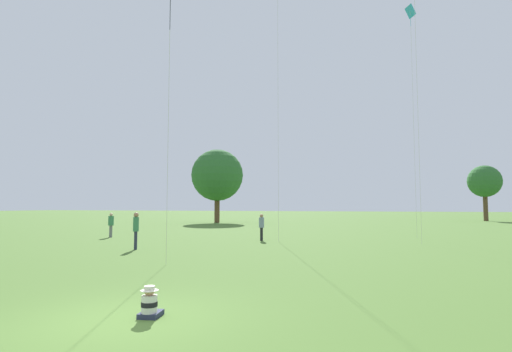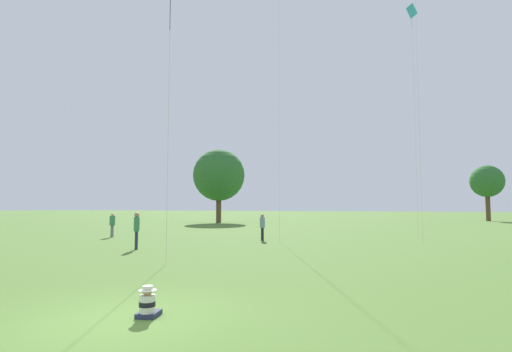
{
  "view_description": "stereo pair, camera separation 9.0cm",
  "coord_description": "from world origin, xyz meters",
  "px_view_note": "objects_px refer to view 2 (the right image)",
  "views": [
    {
      "loc": [
        4.8,
        -6.7,
        2.2
      ],
      "look_at": [
        0.12,
        8.29,
        3.37
      ],
      "focal_mm": 28.0,
      "sensor_mm": 36.0,
      "label": 1
    },
    {
      "loc": [
        4.89,
        -6.67,
        2.2
      ],
      "look_at": [
        0.12,
        8.29,
        3.37
      ],
      "focal_mm": 28.0,
      "sensor_mm": 36.0,
      "label": 2
    }
  ],
  "objects_px": {
    "person_standing_0": "(137,226)",
    "person_standing_2": "(262,225)",
    "distant_tree_1": "(219,175)",
    "person_standing_1": "(112,223)",
    "seated_toddler": "(148,304)",
    "distant_tree_0": "(487,182)",
    "kite_2": "(412,24)"
  },
  "relations": [
    {
      "from": "person_standing_0",
      "to": "person_standing_2",
      "type": "distance_m",
      "value": 8.18
    },
    {
      "from": "distant_tree_1",
      "to": "person_standing_1",
      "type": "bearing_deg",
      "value": -84.49
    },
    {
      "from": "seated_toddler",
      "to": "distant_tree_1",
      "type": "relative_size",
      "value": 0.07
    },
    {
      "from": "seated_toddler",
      "to": "distant_tree_0",
      "type": "relative_size",
      "value": 0.08
    },
    {
      "from": "kite_2",
      "to": "distant_tree_1",
      "type": "bearing_deg",
      "value": 67.83
    },
    {
      "from": "seated_toddler",
      "to": "distant_tree_1",
      "type": "bearing_deg",
      "value": 101.72
    },
    {
      "from": "distant_tree_0",
      "to": "distant_tree_1",
      "type": "xyz_separation_m",
      "value": [
        -34.68,
        -16.27,
        0.51
      ]
    },
    {
      "from": "person_standing_1",
      "to": "person_standing_0",
      "type": "bearing_deg",
      "value": 138.65
    },
    {
      "from": "seated_toddler",
      "to": "person_standing_1",
      "type": "xyz_separation_m",
      "value": [
        -13.58,
        16.61,
        0.73
      ]
    },
    {
      "from": "person_standing_2",
      "to": "distant_tree_1",
      "type": "relative_size",
      "value": 0.17
    },
    {
      "from": "seated_toddler",
      "to": "kite_2",
      "type": "relative_size",
      "value": 0.04
    },
    {
      "from": "distant_tree_0",
      "to": "person_standing_2",
      "type": "bearing_deg",
      "value": -118.2
    },
    {
      "from": "kite_2",
      "to": "seated_toddler",
      "type": "bearing_deg",
      "value": -179.38
    },
    {
      "from": "person_standing_1",
      "to": "distant_tree_0",
      "type": "height_order",
      "value": "distant_tree_0"
    },
    {
      "from": "person_standing_0",
      "to": "seated_toddler",
      "type": "bearing_deg",
      "value": -64.73
    },
    {
      "from": "seated_toddler",
      "to": "person_standing_2",
      "type": "bearing_deg",
      "value": 89.78
    },
    {
      "from": "person_standing_0",
      "to": "person_standing_2",
      "type": "xyz_separation_m",
      "value": [
        4.57,
        6.78,
        -0.15
      ]
    },
    {
      "from": "person_standing_2",
      "to": "distant_tree_1",
      "type": "bearing_deg",
      "value": -39.5
    },
    {
      "from": "kite_2",
      "to": "distant_tree_1",
      "type": "height_order",
      "value": "kite_2"
    },
    {
      "from": "seated_toddler",
      "to": "kite_2",
      "type": "distance_m",
      "value": 27.68
    },
    {
      "from": "seated_toddler",
      "to": "person_standing_1",
      "type": "bearing_deg",
      "value": 119.78
    },
    {
      "from": "person_standing_0",
      "to": "distant_tree_0",
      "type": "relative_size",
      "value": 0.23
    },
    {
      "from": "person_standing_0",
      "to": "distant_tree_1",
      "type": "bearing_deg",
      "value": 95.54
    },
    {
      "from": "person_standing_0",
      "to": "distant_tree_1",
      "type": "height_order",
      "value": "distant_tree_1"
    },
    {
      "from": "person_standing_1",
      "to": "distant_tree_1",
      "type": "distance_m",
      "value": 25.13
    },
    {
      "from": "person_standing_2",
      "to": "kite_2",
      "type": "relative_size",
      "value": 0.1
    },
    {
      "from": "person_standing_2",
      "to": "distant_tree_0",
      "type": "xyz_separation_m",
      "value": [
        21.54,
        40.18,
        4.64
      ]
    },
    {
      "from": "seated_toddler",
      "to": "distant_tree_0",
      "type": "distance_m",
      "value": 60.58
    },
    {
      "from": "person_standing_0",
      "to": "distant_tree_1",
      "type": "relative_size",
      "value": 0.19
    },
    {
      "from": "person_standing_1",
      "to": "kite_2",
      "type": "xyz_separation_m",
      "value": [
        20.3,
        5.82,
        14.03
      ]
    },
    {
      "from": "person_standing_1",
      "to": "kite_2",
      "type": "bearing_deg",
      "value": -160.33
    },
    {
      "from": "distant_tree_0",
      "to": "seated_toddler",
      "type": "bearing_deg",
      "value": -108.09
    }
  ]
}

